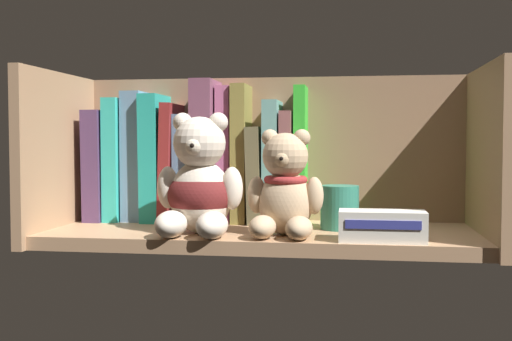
{
  "coord_description": "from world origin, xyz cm",
  "views": [
    {
      "loc": [
        13.8,
        -96.83,
        15.72
      ],
      "look_at": [
        -0.92,
        0.0,
        11.1
      ],
      "focal_mm": 44.72,
      "sensor_mm": 36.0,
      "label": 1
    }
  ],
  "objects": [
    {
      "name": "shelf_board",
      "position": [
        0.0,
        0.0,
        1.0
      ],
      "size": [
        64.64,
        24.89,
        2.0
      ],
      "primitive_type": "cube",
      "color": "#A87F5B",
      "rests_on": "ground"
    },
    {
      "name": "shelf_back_panel",
      "position": [
        0.0,
        13.05,
        13.29
      ],
      "size": [
        67.04,
        1.2,
        26.57
      ],
      "primitive_type": "cube",
      "color": "#8D684C",
      "rests_on": "ground"
    },
    {
      "name": "shelf_side_panel_left",
      "position": [
        -33.12,
        0.0,
        13.29
      ],
      "size": [
        1.6,
        27.29,
        26.57
      ],
      "primitive_type": "cube",
      "color": "#A87F5B",
      "rests_on": "ground"
    },
    {
      "name": "shelf_side_panel_right",
      "position": [
        33.12,
        0.0,
        13.29
      ],
      "size": [
        1.6,
        27.29,
        26.57
      ],
      "primitive_type": "cube",
      "color": "#A87F5B",
      "rests_on": "ground"
    },
    {
      "name": "book_0",
      "position": [
        -29.3,
        9.71,
        11.4
      ],
      "size": [
        3.22,
        13.48,
        18.83
      ],
      "primitive_type": "cube",
      "rotation": [
        0.0,
        -0.01,
        0.0
      ],
      "color": "#4D3359",
      "rests_on": "shelf_board"
    },
    {
      "name": "book_1",
      "position": [
        -26.21,
        9.71,
        12.42
      ],
      "size": [
        2.55,
        12.42,
        20.83
      ],
      "primitive_type": "cube",
      "color": "#2EB7A7",
      "rests_on": "shelf_board"
    },
    {
      "name": "book_2",
      "position": [
        -22.96,
        9.71,
        12.99
      ],
      "size": [
        3.33,
        10.4,
        21.98
      ],
      "primitive_type": "cube",
      "color": "#6284A4",
      "rests_on": "shelf_board"
    },
    {
      "name": "book_3",
      "position": [
        -19.46,
        9.71,
        12.7
      ],
      "size": [
        3.3,
        13.2,
        21.44
      ],
      "primitive_type": "cube",
      "rotation": [
        0.0,
        -0.01,
        0.0
      ],
      "color": "teal",
      "rests_on": "shelf_board"
    },
    {
      "name": "book_4",
      "position": [
        -16.73,
        9.71,
        11.95
      ],
      "size": [
        2.41,
        13.29,
        19.94
      ],
      "primitive_type": "cube",
      "rotation": [
        0.0,
        0.03,
        0.0
      ],
      "color": "maroon",
      "rests_on": "shelf_board"
    },
    {
      "name": "book_5",
      "position": [
        -14.1,
        9.71,
        11.02
      ],
      "size": [
        2.87,
        11.34,
        18.04
      ],
      "primitive_type": "cube",
      "color": "slate",
      "rests_on": "shelf_board"
    },
    {
      "name": "book_6",
      "position": [
        -10.58,
        9.71,
        13.86
      ],
      "size": [
        3.55,
        13.85,
        23.73
      ],
      "primitive_type": "cube",
      "color": "#78455D",
      "rests_on": "shelf_board"
    },
    {
      "name": "book_7",
      "position": [
        -7.35,
        9.71,
        13.35
      ],
      "size": [
        2.31,
        9.64,
        22.7
      ],
      "primitive_type": "cube",
      "color": "#AB5A81",
      "rests_on": "shelf_board"
    },
    {
      "name": "book_8",
      "position": [
        -4.68,
        9.71,
        13.49
      ],
      "size": [
        2.43,
        11.0,
        22.97
      ],
      "primitive_type": "cube",
      "color": "olive",
      "rests_on": "shelf_board"
    },
    {
      "name": "book_9",
      "position": [
        -2.03,
        9.71,
        9.96
      ],
      "size": [
        2.73,
        12.91,
        15.98
      ],
      "primitive_type": "cube",
      "rotation": [
        0.0,
        -0.03,
        0.0
      ],
      "color": "brown",
      "rests_on": "shelf_board"
    },
    {
      "name": "book_10",
      "position": [
        0.62,
        9.71,
        12.12
      ],
      "size": [
        2.44,
        12.64,
        20.24
      ],
      "primitive_type": "cube",
      "color": "#639B95",
      "rests_on": "shelf_board"
    },
    {
      "name": "book_11",
      "position": [
        3.07,
        9.71,
        11.23
      ],
      "size": [
        1.87,
        12.46,
        18.46
      ],
      "primitive_type": "cube",
      "color": "#855050",
      "rests_on": "shelf_board"
    },
    {
      "name": "book_12",
      "position": [
        5.25,
        9.71,
        13.33
      ],
      "size": [
        1.87,
        9.15,
        22.66
      ],
      "primitive_type": "cube",
      "color": "green",
      "rests_on": "shelf_board"
    },
    {
      "name": "teddy_bear_larger",
      "position": [
        -8.41,
        -5.98,
        9.0
      ],
      "size": [
        12.94,
        13.47,
        17.82
      ],
      "color": "beige",
      "rests_on": "shelf_board"
    },
    {
      "name": "teddy_bear_smaller",
      "position": [
        4.18,
        -5.96,
        8.56
      ],
      "size": [
        11.22,
        11.4,
        15.36
      ],
      "color": "tan",
      "rests_on": "shelf_board"
    },
    {
      "name": "pillar_candle",
      "position": [
        11.86,
        1.91,
        5.39
      ],
      "size": [
        5.9,
        5.9,
        6.78
      ],
      "primitive_type": "cylinder",
      "color": "#2D7A66",
      "rests_on": "shelf_board"
    },
    {
      "name": "small_product_box",
      "position": [
        17.83,
        -9.09,
        4.1
      ],
      "size": [
        11.68,
        5.52,
        4.18
      ],
      "color": "silver",
      "rests_on": "shelf_board"
    }
  ]
}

